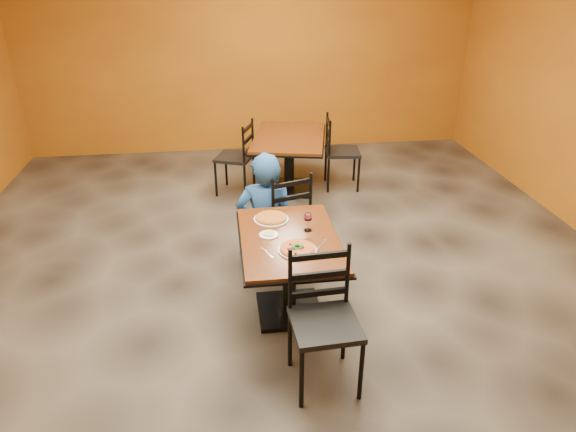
{
  "coord_description": "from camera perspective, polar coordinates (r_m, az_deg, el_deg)",
  "views": [
    {
      "loc": [
        -0.5,
        -4.19,
        2.8
      ],
      "look_at": [
        0.01,
        -0.3,
        0.85
      ],
      "focal_mm": 32.08,
      "sensor_mm": 36.0,
      "label": 1
    }
  ],
  "objects": [
    {
      "name": "table_second",
      "position": [
        6.84,
        0.13,
        7.36
      ],
      "size": [
        1.2,
        1.54,
        0.75
      ],
      "rotation": [
        0.0,
        0.0,
        -0.22
      ],
      "color": "#602F0F",
      "rests_on": "floor"
    },
    {
      "name": "side_plate",
      "position": [
        4.28,
        -2.15,
        -2.09
      ],
      "size": [
        0.16,
        0.16,
        0.01
      ],
      "primitive_type": "cylinder",
      "color": "white",
      "rests_on": "table_main"
    },
    {
      "name": "chair_main_near",
      "position": [
        3.68,
        4.15,
        -11.98
      ],
      "size": [
        0.49,
        0.49,
        1.03
      ],
      "primitive_type": null,
      "rotation": [
        0.0,
        0.0,
        0.05
      ],
      "color": "black",
      "rests_on": "floor"
    },
    {
      "name": "fork",
      "position": [
        4.03,
        -2.29,
        -4.1
      ],
      "size": [
        0.08,
        0.18,
        0.0
      ],
      "primitive_type": "cube",
      "rotation": [
        0.0,
        0.0,
        0.38
      ],
      "color": "silver",
      "rests_on": "table_main"
    },
    {
      "name": "floor",
      "position": [
        5.06,
        -0.62,
        -7.14
      ],
      "size": [
        7.0,
        8.0,
        0.01
      ],
      "primitive_type": "cube",
      "color": "black",
      "rests_on": "ground"
    },
    {
      "name": "knife",
      "position": [
        4.14,
        3.69,
        -3.25
      ],
      "size": [
        0.13,
        0.18,
        0.0
      ],
      "primitive_type": "cube",
      "rotation": [
        0.0,
        0.0,
        -0.62
      ],
      "color": "silver",
      "rests_on": "table_main"
    },
    {
      "name": "pizza_main",
      "position": [
        4.06,
        1.06,
        -3.59
      ],
      "size": [
        0.28,
        0.28,
        0.02
      ],
      "primitive_type": "cylinder",
      "color": "maroon",
      "rests_on": "plate_main"
    },
    {
      "name": "chair_main_far",
      "position": [
        5.22,
        -0.51,
        0.19
      ],
      "size": [
        0.56,
        0.56,
        0.98
      ],
      "primitive_type": null,
      "rotation": [
        0.0,
        0.0,
        3.45
      ],
      "color": "black",
      "rests_on": "floor"
    },
    {
      "name": "chair_second_right",
      "position": [
        6.99,
        6.07,
        7.04
      ],
      "size": [
        0.49,
        0.49,
        0.99
      ],
      "primitive_type": null,
      "rotation": [
        0.0,
        0.0,
        1.46
      ],
      "color": "black",
      "rests_on": "floor"
    },
    {
      "name": "chair_second_left",
      "position": [
        6.81,
        -5.97,
        6.45
      ],
      "size": [
        0.57,
        0.57,
        0.97
      ],
      "primitive_type": null,
      "rotation": [
        0.0,
        0.0,
        -1.94
      ],
      "color": "black",
      "rests_on": "floor"
    },
    {
      "name": "pizza_far",
      "position": [
        4.53,
        -1.89,
        -0.16
      ],
      "size": [
        0.28,
        0.28,
        0.02
      ],
      "primitive_type": "cylinder",
      "color": "#C57225",
      "rests_on": "plate_far"
    },
    {
      "name": "wall_back",
      "position": [
        8.3,
        -4.23,
        17.38
      ],
      "size": [
        7.0,
        0.01,
        3.0
      ],
      "primitive_type": "cube",
      "color": "#AB6113",
      "rests_on": "ground"
    },
    {
      "name": "table_main",
      "position": [
        4.34,
        0.16,
        -4.64
      ],
      "size": [
        0.83,
        1.23,
        0.75
      ],
      "color": "#602F0F",
      "rests_on": "floor"
    },
    {
      "name": "wine_glass",
      "position": [
        4.32,
        2.23,
        -0.54
      ],
      "size": [
        0.08,
        0.08,
        0.18
      ],
      "primitive_type": null,
      "color": "white",
      "rests_on": "table_main"
    },
    {
      "name": "plate_main",
      "position": [
        4.06,
        1.05,
        -3.78
      ],
      "size": [
        0.31,
        0.31,
        0.01
      ],
      "primitive_type": "cylinder",
      "color": "white",
      "rests_on": "table_main"
    },
    {
      "name": "dip",
      "position": [
        4.28,
        -2.15,
        -1.99
      ],
      "size": [
        0.09,
        0.09,
        0.01
      ],
      "primitive_type": "cylinder",
      "color": "tan",
      "rests_on": "side_plate"
    },
    {
      "name": "plate_far",
      "position": [
        4.54,
        -1.89,
        -0.34
      ],
      "size": [
        0.31,
        0.31,
        0.01
      ],
      "primitive_type": "cylinder",
      "color": "white",
      "rests_on": "table_main"
    },
    {
      "name": "diner",
      "position": [
        5.1,
        -2.51,
        0.77
      ],
      "size": [
        0.63,
        0.45,
        1.18
      ],
      "primitive_type": "imported",
      "rotation": [
        0.0,
        0.0,
        3.04
      ],
      "color": "#19498C",
      "rests_on": "floor"
    }
  ]
}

